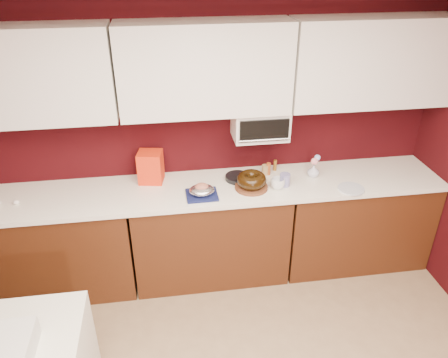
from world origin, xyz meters
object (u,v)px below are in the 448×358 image
Objects in this scene: flower_vase at (313,170)px; foil_ham_nest at (202,190)px; bundt_cake at (252,180)px; coffee_mug at (278,183)px; blue_jar at (285,180)px; pandoro_box at (151,167)px; toaster_oven at (260,123)px.

foil_ham_nest is at bearing -169.48° from flower_vase.
bundt_cake is 2.19× the size of coffee_mug.
coffee_mug is at bearing -149.28° from blue_jar.
foil_ham_nest is at bearing -171.69° from bundt_cake.
pandoro_box reaches higher than foil_ham_nest.
bundt_cake is 0.85m from pandoro_box.
toaster_oven is at bearing 29.97° from foil_ham_nest.
blue_jar is at bearing 1.87° from bundt_cake.
bundt_cake is 0.59m from flower_vase.
pandoro_box is at bearing 179.46° from toaster_oven.
bundt_cake is (-0.11, -0.24, -0.40)m from toaster_oven.
blue_jar is 0.31m from flower_vase.
bundt_cake is at bearing 171.23° from coffee_mug.
flower_vase is at bearing 21.62° from blue_jar.
toaster_oven reaches higher than blue_jar.
flower_vase is at bearing 5.19° from pandoro_box.
coffee_mug is 1.06× the size of blue_jar.
blue_jar reaches higher than foil_ham_nest.
coffee_mug is 0.08m from blue_jar.
flower_vase is (1.39, -0.13, -0.07)m from pandoro_box.
coffee_mug is (0.11, -0.28, -0.42)m from toaster_oven.
foil_ham_nest is 0.51m from pandoro_box.
blue_jar is at bearing -158.38° from flower_vase.
toaster_oven reaches higher than pandoro_box.
pandoro_box is 1.39m from flower_vase.
pandoro_box is 2.55× the size of blue_jar.
bundt_cake is at bearing 8.31° from foil_ham_nest.
flower_vase reaches higher than foil_ham_nest.
pandoro_box reaches higher than flower_vase.
coffee_mug is at bearing -8.77° from bundt_cake.
pandoro_box is (-0.40, 0.31, 0.08)m from foil_ham_nest.
toaster_oven is 2.22× the size of foil_ham_nest.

